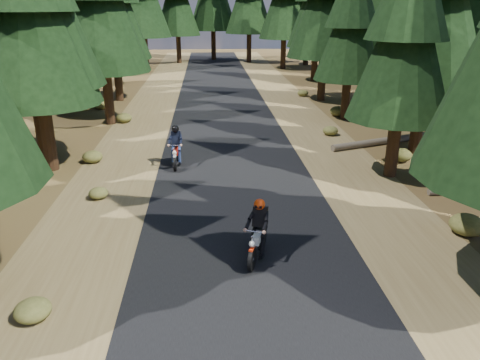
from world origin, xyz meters
TOP-DOWN VIEW (x-y plane):
  - ground at (0.00, 0.00)m, footprint 120.00×120.00m
  - road at (0.00, 5.00)m, footprint 6.00×100.00m
  - shoulder_l at (-4.60, 5.00)m, footprint 3.20×100.00m
  - shoulder_r at (4.60, 5.00)m, footprint 3.20×100.00m
  - log_near at (7.45, 8.81)m, footprint 5.70×2.38m
  - understory_shrubs at (1.06, 8.20)m, footprint 15.86×30.48m
  - rider_lead at (0.24, -1.46)m, footprint 1.12×1.90m
  - rider_follow at (-2.28, 6.23)m, footprint 0.62×1.89m

SIDE VIEW (x-z plane):
  - ground at x=0.00m, z-range 0.00..0.00m
  - shoulder_l at x=-4.60m, z-range 0.00..0.01m
  - shoulder_r at x=4.60m, z-range 0.00..0.01m
  - road at x=0.00m, z-range 0.00..0.01m
  - log_near at x=7.45m, z-range 0.00..0.32m
  - understory_shrubs at x=1.06m, z-range -0.05..0.59m
  - rider_lead at x=0.24m, z-range -0.26..1.36m
  - rider_follow at x=-2.28m, z-range -0.27..1.40m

